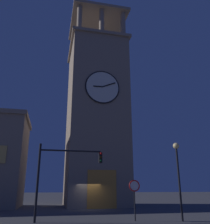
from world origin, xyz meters
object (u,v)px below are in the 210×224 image
(no_horn_sign, at_px, (134,189))
(clocktower, at_px, (96,116))
(street_lamp, at_px, (178,165))
(traffic_signal_near, at_px, (62,168))

(no_horn_sign, bearing_deg, clocktower, -89.46)
(street_lamp, bearing_deg, clocktower, -78.34)
(traffic_signal_near, bearing_deg, street_lamp, 170.29)
(no_horn_sign, bearing_deg, traffic_signal_near, -6.98)
(traffic_signal_near, distance_m, no_horn_sign, 5.17)
(clocktower, bearing_deg, traffic_signal_near, 70.84)
(clocktower, distance_m, street_lamp, 17.36)
(traffic_signal_near, relative_size, street_lamp, 0.96)
(traffic_signal_near, height_order, street_lamp, street_lamp)
(clocktower, distance_m, traffic_signal_near, 16.69)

